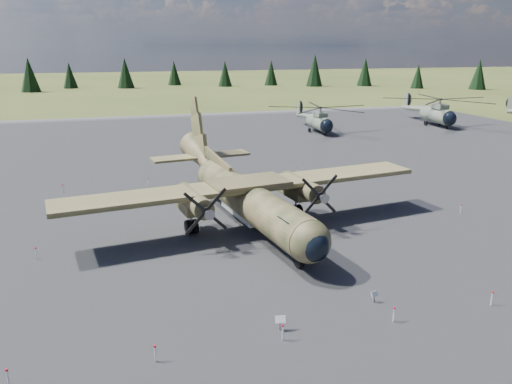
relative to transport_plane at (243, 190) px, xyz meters
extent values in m
plane|color=brown|center=(1.58, -2.97, -2.71)|extent=(500.00, 500.00, 0.00)
cube|color=#59595E|center=(1.58, 7.03, -2.71)|extent=(120.00, 120.00, 0.04)
cylinder|color=#353C20|center=(0.20, -1.51, -0.45)|extent=(5.10, 17.92, 2.75)
sphere|color=#353C20|center=(1.39, -10.28, -0.45)|extent=(3.04, 3.04, 2.70)
sphere|color=black|center=(1.46, -10.82, -0.50)|extent=(2.23, 2.23, 1.98)
cube|color=black|center=(1.18, -8.72, 0.29)|extent=(2.16, 1.82, 0.54)
cone|color=#353C20|center=(-1.35, 10.00, 0.58)|extent=(3.58, 7.06, 4.14)
cube|color=#9FA2A4|center=(0.07, -0.53, -1.58)|extent=(2.64, 6.10, 0.49)
cube|color=#3A3D20|center=(0.14, -1.02, 0.68)|extent=(28.72, 7.14, 0.34)
cube|color=#353C20|center=(0.14, -1.02, 0.89)|extent=(6.32, 4.30, 0.34)
cylinder|color=#353C20|center=(-4.21, -1.91, 0.14)|extent=(2.15, 5.27, 1.48)
cube|color=#353C20|center=(-4.32, -1.13, -0.50)|extent=(1.91, 3.51, 0.79)
cone|color=gray|center=(-3.78, -5.08, 0.14)|extent=(0.86, 0.98, 0.75)
cylinder|color=black|center=(-4.32, -1.13, -2.17)|extent=(1.00, 1.19, 1.08)
cylinder|color=#353C20|center=(4.57, -0.72, 0.14)|extent=(2.15, 5.27, 1.48)
cube|color=#353C20|center=(4.46, 0.06, -0.50)|extent=(1.91, 3.51, 0.79)
cone|color=gray|center=(4.99, -3.89, 0.14)|extent=(0.86, 0.98, 0.75)
cylinder|color=black|center=(4.46, 0.06, -2.17)|extent=(1.00, 1.19, 1.08)
cube|color=#353C20|center=(-0.85, 6.29, 1.17)|extent=(1.27, 7.40, 1.65)
cube|color=#3A3D20|center=(-1.42, 10.48, 0.63)|extent=(9.65, 3.41, 0.22)
cylinder|color=gray|center=(1.23, -9.11, -1.46)|extent=(0.15, 0.15, 0.89)
cylinder|color=black|center=(1.23, -9.11, -2.17)|extent=(0.46, 0.96, 0.92)
cylinder|color=slate|center=(22.65, 37.73, -1.07)|extent=(2.41, 6.45, 2.22)
sphere|color=black|center=(22.56, 34.54, -1.12)|extent=(2.10, 2.10, 2.04)
sphere|color=slate|center=(22.75, 40.92, -1.07)|extent=(2.10, 2.10, 2.04)
cube|color=slate|center=(22.64, 37.37, 0.34)|extent=(1.59, 2.88, 0.67)
cylinder|color=gray|center=(22.64, 37.37, 1.01)|extent=(0.33, 0.33, 0.89)
cylinder|color=slate|center=(22.85, 44.24, -0.76)|extent=(0.97, 7.59, 1.27)
cube|color=slate|center=(22.95, 47.57, 0.34)|extent=(0.23, 1.25, 2.13)
cylinder|color=black|center=(23.26, 47.56, 0.34)|extent=(0.12, 2.31, 2.31)
cylinder|color=black|center=(22.57, 35.07, -2.36)|extent=(0.27, 0.61, 0.60)
cylinder|color=black|center=(21.49, 38.83, -2.36)|extent=(0.29, 0.72, 0.71)
cylinder|color=gray|center=(21.49, 38.83, -1.89)|extent=(0.13, 0.13, 1.29)
cylinder|color=black|center=(23.88, 38.76, -2.36)|extent=(0.29, 0.72, 0.71)
cylinder|color=gray|center=(23.88, 38.76, -1.89)|extent=(0.13, 0.13, 1.29)
cylinder|color=slate|center=(45.23, 38.46, -0.83)|extent=(3.08, 7.50, 2.55)
sphere|color=black|center=(44.96, 34.80, -0.88)|extent=(2.51, 2.51, 2.34)
sphere|color=slate|center=(45.51, 42.11, -0.83)|extent=(2.51, 2.51, 2.34)
cube|color=slate|center=(45.20, 38.05, 0.80)|extent=(1.97, 3.38, 0.76)
cylinder|color=gray|center=(45.20, 38.05, 1.56)|extent=(0.39, 0.39, 1.02)
cylinder|color=slate|center=(45.79, 45.92, -0.47)|extent=(1.50, 8.74, 1.46)
cube|color=slate|center=(46.07, 49.73, 0.80)|extent=(0.33, 1.44, 2.44)
cylinder|color=black|center=(46.43, 49.71, 0.80)|extent=(0.26, 2.65, 2.65)
cylinder|color=black|center=(45.01, 35.41, -2.31)|extent=(0.34, 0.71, 0.69)
cylinder|color=black|center=(43.95, 39.78, -2.31)|extent=(0.37, 0.84, 0.81)
cylinder|color=gray|center=(43.95, 39.78, -1.77)|extent=(0.15, 0.15, 1.48)
cylinder|color=black|center=(46.70, 39.57, -2.31)|extent=(0.37, 0.84, 0.81)
cylinder|color=gray|center=(46.70, 39.57, -1.77)|extent=(0.15, 0.15, 1.48)
cube|color=slate|center=(61.76, 39.60, 0.63)|extent=(0.68, 1.34, 2.33)
cylinder|color=black|center=(62.08, 39.72, 0.63)|extent=(0.96, 2.37, 2.52)
cube|color=gray|center=(-2.25, -15.56, -2.40)|extent=(0.11, 0.11, 0.64)
cube|color=white|center=(-2.25, -15.62, -2.09)|extent=(0.55, 0.32, 0.36)
cube|color=gray|center=(3.62, -14.36, -2.44)|extent=(0.10, 0.10, 0.54)
cube|color=white|center=(3.62, -14.40, -2.18)|extent=(0.47, 0.30, 0.30)
cylinder|color=white|center=(-14.42, -16.47, -2.31)|extent=(0.07, 0.07, 0.80)
cylinder|color=red|center=(-14.42, -16.47, -1.91)|extent=(0.12, 0.12, 0.10)
cylinder|color=white|center=(-8.42, -16.47, -2.31)|extent=(0.07, 0.07, 0.80)
cylinder|color=red|center=(-8.42, -16.47, -1.91)|extent=(0.12, 0.12, 0.10)
cylinder|color=white|center=(-2.42, -16.47, -2.31)|extent=(0.07, 0.07, 0.80)
cylinder|color=red|center=(-2.42, -16.47, -1.91)|extent=(0.12, 0.12, 0.10)
cylinder|color=white|center=(3.58, -16.47, -2.31)|extent=(0.07, 0.07, 0.80)
cylinder|color=red|center=(3.58, -16.47, -1.91)|extent=(0.12, 0.12, 0.10)
cylinder|color=white|center=(9.58, -16.47, -2.31)|extent=(0.07, 0.07, 0.80)
cylinder|color=red|center=(9.58, -16.47, -1.91)|extent=(0.12, 0.12, 0.10)
cylinder|color=white|center=(-14.42, 13.03, -2.31)|extent=(0.07, 0.07, 0.80)
cylinder|color=red|center=(-14.42, 13.03, -1.91)|extent=(0.12, 0.12, 0.10)
cylinder|color=white|center=(-6.42, 13.03, -2.31)|extent=(0.07, 0.07, 0.80)
cylinder|color=red|center=(-6.42, 13.03, -1.91)|extent=(0.12, 0.12, 0.10)
cylinder|color=white|center=(1.58, 13.03, -2.31)|extent=(0.07, 0.07, 0.80)
cylinder|color=red|center=(1.58, 13.03, -1.91)|extent=(0.12, 0.12, 0.10)
cylinder|color=white|center=(9.58, 13.03, -2.31)|extent=(0.07, 0.07, 0.80)
cylinder|color=red|center=(9.58, 13.03, -1.91)|extent=(0.12, 0.12, 0.10)
cylinder|color=white|center=(17.58, 13.03, -2.31)|extent=(0.07, 0.07, 0.80)
cylinder|color=red|center=(17.58, 13.03, -1.91)|extent=(0.12, 0.12, 0.10)
cylinder|color=white|center=(-14.92, -2.97, -2.31)|extent=(0.07, 0.07, 0.80)
cylinder|color=red|center=(-14.92, -2.97, -1.91)|extent=(0.12, 0.12, 0.10)
cylinder|color=white|center=(18.08, -2.97, -2.31)|extent=(0.07, 0.07, 0.80)
cylinder|color=red|center=(18.08, -2.97, -1.91)|extent=(0.12, 0.12, 0.10)
cone|color=black|center=(105.16, 101.24, 2.03)|extent=(5.31, 5.31, 9.49)
cone|color=black|center=(88.84, 110.27, 1.15)|extent=(4.33, 4.33, 7.74)
cone|color=black|center=(77.22, 124.83, 2.12)|extent=(5.41, 5.41, 9.67)
cone|color=black|center=(59.70, 128.29, 2.70)|extent=(6.07, 6.07, 10.84)
cone|color=black|center=(46.61, 136.79, 1.63)|extent=(4.87, 4.87, 8.69)
cone|color=black|center=(29.67, 136.08, 1.61)|extent=(4.84, 4.84, 8.65)
cone|color=black|center=(13.62, 147.18, 1.50)|extent=(4.72, 4.72, 8.42)
cone|color=black|center=(-3.63, 138.29, 2.19)|extent=(5.49, 5.49, 9.81)
cone|color=black|center=(-21.30, 142.81, 1.46)|extent=(4.67, 4.67, 8.35)
cone|color=black|center=(-32.03, 131.46, 2.40)|extent=(5.73, 5.73, 10.24)
camera|label=1|loc=(-9.51, -36.19, 10.86)|focal=35.00mm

